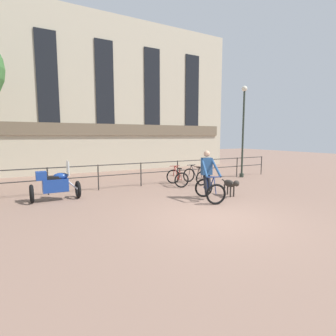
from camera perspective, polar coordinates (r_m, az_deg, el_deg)
ground_plane at (r=7.31m, az=10.36°, el=-10.64°), size 60.00×60.00×0.00m
canal_railing at (r=11.58m, az=-5.92°, el=-0.48°), size 15.05×0.05×1.05m
building_facade at (r=17.16m, az=-13.84°, el=15.20°), size 18.00×0.72×9.48m
cyclist_with_bike at (r=9.14m, az=8.76°, el=-2.15°), size 0.97×1.31×1.70m
dog at (r=9.85m, az=13.52°, el=-3.43°), size 0.30×1.04×0.64m
parked_motorcycle at (r=9.73m, az=-23.39°, el=-3.29°), size 1.60×0.66×1.35m
parked_bicycle_near_lamp at (r=11.70m, az=2.03°, el=-2.10°), size 0.84×1.20×0.86m
parked_bicycle_mid_left at (r=12.22m, az=5.96°, el=-1.75°), size 0.68×1.12×0.86m
street_lamp at (r=14.55m, az=16.06°, el=8.56°), size 0.28×0.28×4.79m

